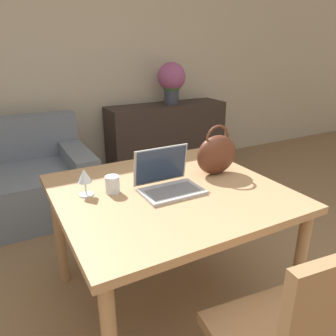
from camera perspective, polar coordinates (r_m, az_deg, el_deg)
wall_back at (r=3.68m, az=-16.77°, el=18.51°), size 10.00×0.06×2.70m
dining_table at (r=1.76m, az=0.12°, el=-6.12°), size 1.14×1.07×0.73m
sideboard at (r=3.89m, az=-0.21°, el=5.23°), size 1.40×0.40×0.80m
laptop at (r=1.70m, az=-0.21°, el=-1.90°), size 0.31×0.24×0.22m
drinking_glass at (r=1.69m, az=-9.65°, el=-2.84°), size 0.07×0.07×0.09m
wine_glass at (r=1.67m, az=-14.32°, el=-1.58°), size 0.07×0.07×0.14m
handbag at (r=1.91m, az=8.47°, el=2.41°), size 0.26×0.12×0.29m
flower_vase at (r=3.79m, az=0.61°, el=15.04°), size 0.31×0.31×0.46m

